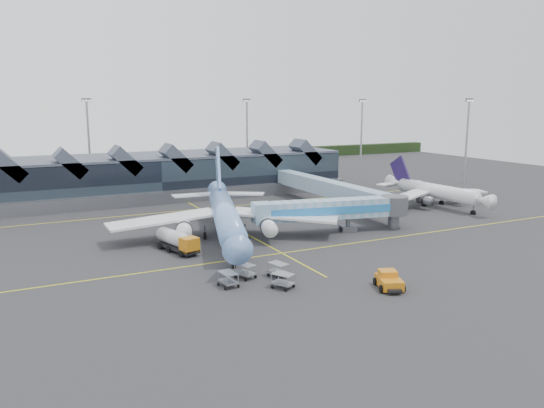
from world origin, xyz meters
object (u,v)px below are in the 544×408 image
jet_bridge (341,209)px  fuel_truck (176,240)px  main_airliner (225,213)px  pushback_tug (389,281)px  regional_jet (433,191)px

jet_bridge → fuel_truck: bearing=-170.7°
main_airliner → pushback_tug: bearing=-57.1°
regional_jet → pushback_tug: regional_jet is taller
fuel_truck → jet_bridge: bearing=-17.7°
main_airliner → fuel_truck: (-9.24, -4.15, -2.35)m
main_airliner → pushback_tug: 31.75m
fuel_truck → pushback_tug: fuel_truck is taller
main_airliner → regional_jet: size_ratio=1.45×
jet_bridge → regional_jet: bearing=30.2°
jet_bridge → fuel_truck: 28.30m
main_airliner → pushback_tug: (8.45, -30.45, -3.15)m
pushback_tug → fuel_truck: bearing=145.7°
jet_bridge → pushback_tug: bearing=-101.7°
main_airliner → regional_jet: 49.63m
main_airliner → jet_bridge: 19.56m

